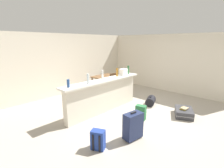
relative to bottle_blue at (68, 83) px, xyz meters
name	(u,v)px	position (x,y,z in m)	size (l,w,h in m)	color
ground_plane	(126,111)	(1.80, -0.46, -1.18)	(13.00, 13.00, 0.05)	#ADA393
wall_back	(71,64)	(1.80, 2.59, 0.10)	(6.60, 0.10, 2.50)	silver
wall_right	(163,63)	(4.85, -0.16, 0.10)	(0.10, 6.00, 2.50)	silver
partition_half_wall	(104,96)	(1.24, -0.01, -0.65)	(2.80, 0.20, 0.99)	silver
bar_countertop	(104,80)	(1.24, -0.01, -0.13)	(2.96, 0.40, 0.05)	white
bottle_blue	(68,83)	(0.00, 0.00, 0.00)	(0.07, 0.07, 0.21)	#284C89
bottle_clear	(88,79)	(0.58, -0.07, 0.04)	(0.06, 0.06, 0.29)	silver
bottle_white	(102,74)	(1.28, 0.09, 0.04)	(0.07, 0.07, 0.28)	silver
bottle_amber	(117,72)	(1.89, 0.02, 0.03)	(0.07, 0.07, 0.28)	#9E661E
bottle_green	(128,70)	(2.48, 0.01, 0.04)	(0.07, 0.07, 0.30)	#2D6B38
grocery_bag	(123,72)	(2.21, 0.01, 0.00)	(0.26, 0.18, 0.22)	silver
dining_table	(106,78)	(2.73, 1.40, -0.50)	(1.10, 0.80, 0.74)	brown
dining_chair_near_partition	(115,83)	(2.69, 0.81, -0.63)	(0.44, 0.44, 0.93)	#4C331E
suitcase_flat_charcoal	(184,112)	(2.65, -2.01, -1.04)	(0.89, 0.74, 0.22)	#38383D
suitcase_upright_navy	(133,126)	(0.60, -1.62, -0.82)	(0.47, 0.30, 0.67)	#1E284C
backpack_blue	(98,140)	(-0.19, -1.31, -0.95)	(0.32, 0.33, 0.42)	#233D93
backpack_green	(141,113)	(1.55, -1.19, -0.95)	(0.29, 0.32, 0.42)	#286B3D
duffel_bag_black	(151,101)	(2.74, -0.82, -1.00)	(0.56, 0.45, 0.34)	black
book_stack	(184,108)	(2.62, -2.01, -0.90)	(0.24, 0.20, 0.05)	gold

